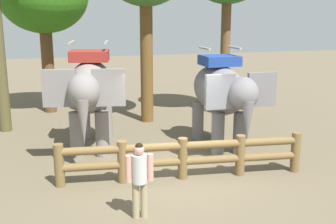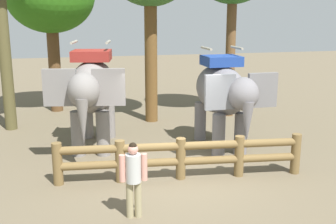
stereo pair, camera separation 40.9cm
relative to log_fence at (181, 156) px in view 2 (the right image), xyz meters
The scene contains 5 objects.
ground_plane 0.66m from the log_fence, 90.00° to the left, with size 60.00×60.00×0.00m, color brown.
log_fence is the anchor object (origin of this frame).
elephant_near_left 3.74m from the log_fence, 123.41° to the left, with size 2.31×3.86×3.24m.
elephant_center 2.94m from the log_fence, 47.30° to the left, with size 2.04×3.55×3.07m.
tourist_woman_in_black 2.27m from the log_fence, 130.06° to the right, with size 0.56×0.33×1.58m.
Camera 2 is at (-2.60, -9.72, 4.06)m, focal length 44.63 mm.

